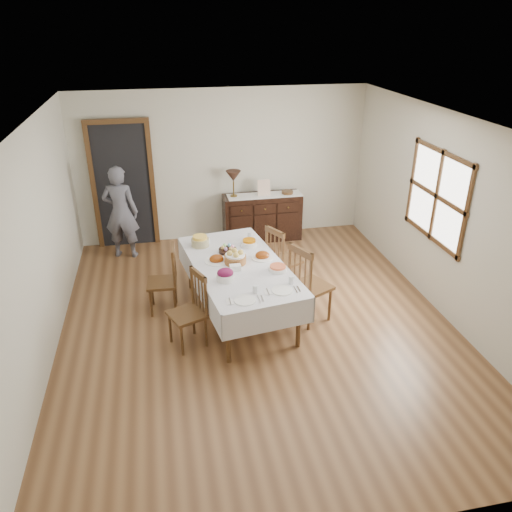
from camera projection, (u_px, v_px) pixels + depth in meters
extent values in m
plane|color=brown|center=(257.00, 324.00, 6.53)|extent=(6.00, 6.00, 0.00)
cube|color=white|center=(258.00, 123.00, 5.39)|extent=(5.00, 6.00, 0.02)
cube|color=beige|center=(223.00, 166.00, 8.61)|extent=(5.00, 0.02, 2.60)
cube|color=beige|center=(347.00, 408.00, 3.32)|extent=(5.00, 0.02, 2.60)
cube|color=beige|center=(37.00, 251.00, 5.52)|extent=(0.02, 6.00, 2.60)
cube|color=beige|center=(448.00, 218.00, 6.41)|extent=(0.02, 6.00, 2.60)
cube|color=white|center=(438.00, 196.00, 6.58)|extent=(0.02, 1.30, 1.10)
cube|color=#4E3219|center=(437.00, 196.00, 6.58)|extent=(0.03, 1.46, 1.26)
cube|color=black|center=(124.00, 186.00, 8.38)|extent=(0.90, 0.06, 2.10)
cube|color=#4E3219|center=(124.00, 187.00, 8.36)|extent=(1.04, 0.08, 2.18)
cube|color=silver|center=(239.00, 265.00, 6.44)|extent=(1.40, 2.30, 0.04)
cylinder|color=#4E3219|center=(228.00, 337.00, 5.68)|extent=(0.06, 0.06, 0.70)
cylinder|color=#4E3219|center=(299.00, 322.00, 5.96)|extent=(0.06, 0.06, 0.70)
cylinder|color=#4E3219|center=(190.00, 267.00, 7.26)|extent=(0.06, 0.06, 0.70)
cylinder|color=#4E3219|center=(247.00, 257.00, 7.53)|extent=(0.06, 0.06, 0.70)
cube|color=silver|center=(198.00, 283.00, 6.33)|extent=(0.36, 2.18, 0.33)
cube|color=silver|center=(278.00, 269.00, 6.67)|extent=(0.36, 2.18, 0.33)
cube|color=silver|center=(269.00, 319.00, 5.58)|extent=(1.11, 0.19, 0.33)
cube|color=silver|center=(216.00, 243.00, 7.42)|extent=(1.11, 0.19, 0.33)
cube|color=#4E3219|center=(187.00, 315.00, 5.96)|extent=(0.52, 0.52, 0.04)
cylinder|color=#4E3219|center=(170.00, 328.00, 6.10)|extent=(0.03, 0.03, 0.40)
cylinder|color=#4E3219|center=(182.00, 341.00, 5.86)|extent=(0.03, 0.03, 0.40)
cylinder|color=#4E3219|center=(194.00, 320.00, 6.26)|extent=(0.03, 0.03, 0.40)
cylinder|color=#4E3219|center=(206.00, 332.00, 6.02)|extent=(0.03, 0.03, 0.40)
cylinder|color=#4E3219|center=(192.00, 286.00, 6.06)|extent=(0.04, 0.04, 0.53)
cylinder|color=#4E3219|center=(206.00, 297.00, 5.81)|extent=(0.04, 0.04, 0.53)
cube|color=#4E3219|center=(198.00, 275.00, 5.84)|extent=(0.18, 0.36, 0.08)
cylinder|color=#4E3219|center=(196.00, 290.00, 6.01)|extent=(0.02, 0.02, 0.43)
cylinder|color=#4E3219|center=(199.00, 293.00, 5.95)|extent=(0.02, 0.02, 0.43)
cylinder|color=#4E3219|center=(203.00, 296.00, 5.88)|extent=(0.02, 0.02, 0.43)
cube|color=#4E3219|center=(162.00, 283.00, 6.68)|extent=(0.42, 0.42, 0.04)
cylinder|color=#4E3219|center=(152.00, 292.00, 6.90)|extent=(0.03, 0.03, 0.40)
cylinder|color=#4E3219|center=(151.00, 304.00, 6.62)|extent=(0.03, 0.03, 0.40)
cylinder|color=#4E3219|center=(175.00, 290.00, 6.94)|extent=(0.03, 0.03, 0.40)
cylinder|color=#4E3219|center=(175.00, 302.00, 6.65)|extent=(0.03, 0.03, 0.40)
cylinder|color=#4E3219|center=(174.00, 259.00, 6.74)|extent=(0.04, 0.04, 0.52)
cylinder|color=#4E3219|center=(174.00, 271.00, 6.44)|extent=(0.04, 0.04, 0.52)
cube|color=#4E3219|center=(173.00, 249.00, 6.49)|extent=(0.06, 0.37, 0.07)
cylinder|color=#4E3219|center=(174.00, 263.00, 6.67)|extent=(0.02, 0.02, 0.43)
cylinder|color=#4E3219|center=(174.00, 266.00, 6.60)|extent=(0.02, 0.02, 0.43)
cylinder|color=#4E3219|center=(174.00, 269.00, 6.52)|extent=(0.02, 0.02, 0.43)
cube|color=#4E3219|center=(311.00, 287.00, 6.45)|extent=(0.61, 0.61, 0.04)
cylinder|color=#4E3219|center=(330.00, 305.00, 6.53)|extent=(0.04, 0.04, 0.47)
cylinder|color=#4E3219|center=(311.00, 294.00, 6.79)|extent=(0.04, 0.04, 0.47)
cylinder|color=#4E3219|center=(309.00, 314.00, 6.33)|extent=(0.04, 0.04, 0.47)
cylinder|color=#4E3219|center=(290.00, 302.00, 6.59)|extent=(0.04, 0.04, 0.47)
cylinder|color=#4E3219|center=(311.00, 276.00, 6.06)|extent=(0.04, 0.04, 0.61)
cylinder|color=#4E3219|center=(290.00, 265.00, 6.34)|extent=(0.04, 0.04, 0.61)
cube|color=#4E3219|center=(301.00, 252.00, 6.09)|extent=(0.23, 0.41, 0.09)
cylinder|color=#4E3219|center=(305.00, 275.00, 6.14)|extent=(0.02, 0.02, 0.50)
cylinder|color=#4E3219|center=(300.00, 272.00, 6.21)|extent=(0.02, 0.02, 0.50)
cylinder|color=#4E3219|center=(295.00, 269.00, 6.28)|extent=(0.02, 0.02, 0.50)
cube|color=#4E3219|center=(284.00, 261.00, 7.22)|extent=(0.55, 0.55, 0.04)
cylinder|color=#4E3219|center=(300.00, 276.00, 7.30)|extent=(0.04, 0.04, 0.42)
cylinder|color=#4E3219|center=(285.00, 268.00, 7.53)|extent=(0.04, 0.04, 0.42)
cylinder|color=#4E3219|center=(283.00, 283.00, 7.11)|extent=(0.04, 0.04, 0.42)
cylinder|color=#4E3219|center=(268.00, 274.00, 7.34)|extent=(0.04, 0.04, 0.42)
cylinder|color=#4E3219|center=(283.00, 251.00, 6.87)|extent=(0.04, 0.04, 0.55)
cylinder|color=#4E3219|center=(267.00, 243.00, 7.12)|extent=(0.04, 0.04, 0.55)
cube|color=#4E3219|center=(275.00, 232.00, 6.89)|extent=(0.21, 0.37, 0.08)
cylinder|color=#4E3219|center=(279.00, 251.00, 6.94)|extent=(0.02, 0.02, 0.45)
cylinder|color=#4E3219|center=(275.00, 249.00, 7.00)|extent=(0.02, 0.02, 0.45)
cylinder|color=#4E3219|center=(271.00, 246.00, 7.07)|extent=(0.02, 0.02, 0.45)
cube|color=black|center=(262.00, 217.00, 8.86)|extent=(1.37, 0.46, 0.82)
cube|color=black|center=(241.00, 210.00, 8.47)|extent=(0.38, 0.02, 0.16)
sphere|color=brown|center=(242.00, 211.00, 8.46)|extent=(0.03, 0.03, 0.03)
cube|color=black|center=(265.00, 209.00, 8.55)|extent=(0.38, 0.02, 0.16)
sphere|color=brown|center=(265.00, 209.00, 8.53)|extent=(0.03, 0.03, 0.03)
cube|color=black|center=(288.00, 207.00, 8.62)|extent=(0.38, 0.02, 0.16)
sphere|color=brown|center=(288.00, 207.00, 8.60)|extent=(0.03, 0.03, 0.03)
imported|color=#595A67|center=(120.00, 209.00, 8.04)|extent=(0.58, 0.44, 1.65)
cylinder|color=brown|center=(235.00, 259.00, 6.44)|extent=(0.28, 0.28, 0.10)
cylinder|color=white|center=(235.00, 255.00, 6.41)|extent=(0.26, 0.26, 0.02)
sphere|color=gold|center=(241.00, 252.00, 6.41)|extent=(0.08, 0.08, 0.08)
sphere|color=gold|center=(234.00, 251.00, 6.46)|extent=(0.08, 0.08, 0.08)
sphere|color=gold|center=(230.00, 253.00, 6.38)|extent=(0.08, 0.08, 0.08)
sphere|color=gold|center=(236.00, 255.00, 6.33)|extent=(0.08, 0.08, 0.08)
cylinder|color=black|center=(228.00, 251.00, 6.74)|extent=(0.24, 0.24, 0.05)
ellipsoid|color=pink|center=(232.00, 247.00, 6.73)|extent=(0.05, 0.05, 0.06)
ellipsoid|color=#6EC8FC|center=(229.00, 245.00, 6.78)|extent=(0.05, 0.05, 0.06)
ellipsoid|color=#95EA7A|center=(224.00, 246.00, 6.76)|extent=(0.05, 0.05, 0.06)
ellipsoid|color=#E0B658|center=(223.00, 248.00, 6.71)|extent=(0.05, 0.05, 0.06)
ellipsoid|color=#AC7AC4|center=(226.00, 249.00, 6.66)|extent=(0.05, 0.05, 0.06)
ellipsoid|color=tan|center=(231.00, 249.00, 6.67)|extent=(0.05, 0.05, 0.06)
cylinder|color=white|center=(217.00, 261.00, 6.50)|extent=(0.31, 0.31, 0.01)
ellipsoid|color=#793209|center=(216.00, 259.00, 6.48)|extent=(0.19, 0.16, 0.11)
cylinder|color=white|center=(262.00, 257.00, 6.59)|extent=(0.29, 0.29, 0.02)
ellipsoid|color=#793209|center=(262.00, 255.00, 6.57)|extent=(0.19, 0.16, 0.11)
cylinder|color=white|center=(225.00, 277.00, 6.02)|extent=(0.21, 0.21, 0.08)
ellipsoid|color=maroon|center=(225.00, 273.00, 6.00)|extent=(0.20, 0.17, 0.11)
cylinder|color=white|center=(249.00, 244.00, 6.93)|extent=(0.23, 0.23, 0.06)
cylinder|color=#D16E02|center=(249.00, 240.00, 6.91)|extent=(0.18, 0.18, 0.03)
cylinder|color=tan|center=(200.00, 242.00, 6.92)|extent=(0.25, 0.25, 0.11)
cylinder|color=yellow|center=(200.00, 237.00, 6.88)|extent=(0.20, 0.20, 0.04)
cylinder|color=white|center=(278.00, 269.00, 6.26)|extent=(0.24, 0.24, 0.05)
cylinder|color=#F77041|center=(278.00, 266.00, 6.24)|extent=(0.20, 0.20, 0.02)
cube|color=white|center=(235.00, 267.00, 6.27)|extent=(0.15, 0.11, 0.07)
cylinder|color=white|center=(245.00, 300.00, 5.61)|extent=(0.25, 0.25, 0.01)
cube|color=white|center=(230.00, 302.00, 5.58)|extent=(0.10, 0.13, 0.01)
cube|color=silver|center=(230.00, 301.00, 5.58)|extent=(0.04, 0.16, 0.01)
cube|color=silver|center=(259.00, 299.00, 5.64)|extent=(0.04, 0.18, 0.01)
cube|color=silver|center=(262.00, 299.00, 5.65)|extent=(0.04, 0.14, 0.01)
cylinder|color=white|center=(255.00, 289.00, 5.75)|extent=(0.07, 0.07, 0.10)
cylinder|color=white|center=(282.00, 290.00, 5.81)|extent=(0.25, 0.25, 0.01)
cube|color=white|center=(268.00, 292.00, 5.78)|extent=(0.10, 0.13, 0.01)
cube|color=silver|center=(268.00, 292.00, 5.78)|extent=(0.04, 0.16, 0.01)
cube|color=silver|center=(295.00, 289.00, 5.84)|extent=(0.04, 0.18, 0.01)
cube|color=silver|center=(299.00, 289.00, 5.84)|extent=(0.04, 0.14, 0.01)
cylinder|color=white|center=(291.00, 280.00, 5.95)|extent=(0.07, 0.07, 0.10)
cylinder|color=white|center=(208.00, 241.00, 6.98)|extent=(0.06, 0.06, 0.09)
cylinder|color=white|center=(250.00, 236.00, 7.11)|extent=(0.06, 0.06, 0.11)
cube|color=white|center=(265.00, 195.00, 8.67)|extent=(1.30, 0.35, 0.01)
cylinder|color=brown|center=(234.00, 196.00, 8.60)|extent=(0.12, 0.12, 0.03)
cylinder|color=brown|center=(234.00, 188.00, 8.54)|extent=(0.02, 0.02, 0.25)
cone|color=#392319|center=(233.00, 176.00, 8.44)|extent=(0.26, 0.26, 0.18)
cube|color=beige|center=(264.00, 188.00, 8.60)|extent=(0.22, 0.08, 0.28)
cylinder|color=#4E3219|center=(287.00, 192.00, 8.72)|extent=(0.20, 0.20, 0.06)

